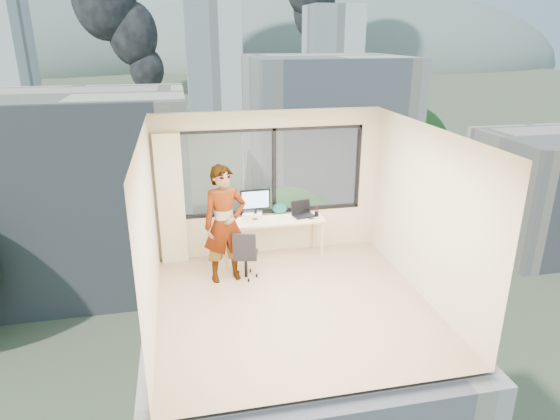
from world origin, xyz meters
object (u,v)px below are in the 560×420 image
object	(u,v)px
handbag	(280,208)
laptop	(304,210)
person	(225,224)
game_console	(253,215)
desk	(272,238)
chair	(246,253)
monitor	(255,203)

from	to	relation	value
handbag	laptop	bearing A→B (deg)	-25.17
person	game_console	distance (m)	1.01
person	laptop	world-z (taller)	person
desk	game_console	world-z (taller)	game_console
desk	laptop	world-z (taller)	laptop
game_console	desk	bearing A→B (deg)	-12.35
game_console	laptop	xyz separation A→B (m)	(0.90, -0.16, 0.08)
chair	monitor	bearing A→B (deg)	82.46
monitor	handbag	world-z (taller)	monitor
desk	monitor	world-z (taller)	monitor
game_console	handbag	world-z (taller)	handbag
chair	handbag	distance (m)	1.24
chair	game_console	world-z (taller)	chair
chair	handbag	world-z (taller)	handbag
chair	game_console	size ratio (longest dim) A/B	2.68
chair	game_console	bearing A→B (deg)	86.67
monitor	handbag	xyz separation A→B (m)	(0.47, 0.11, -0.16)
monitor	laptop	xyz separation A→B (m)	(0.85, -0.10, -0.15)
handbag	chair	bearing A→B (deg)	-127.61
desk	monitor	xyz separation A→B (m)	(-0.28, 0.12, 0.64)
monitor	game_console	distance (m)	0.24
desk	handbag	world-z (taller)	handbag
person	laptop	size ratio (longest dim) A/B	4.96
chair	monitor	distance (m)	1.01
desk	handbag	bearing A→B (deg)	50.93
person	chair	bearing A→B (deg)	-12.94
person	game_console	xyz separation A→B (m)	(0.57, 0.81, -0.18)
desk	monitor	bearing A→B (deg)	156.51
desk	chair	distance (m)	0.86
chair	person	xyz separation A→B (m)	(-0.32, 0.01, 0.53)
desk	game_console	xyz separation A→B (m)	(-0.32, 0.18, 0.41)
game_console	handbag	size ratio (longest dim) A/B	1.16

